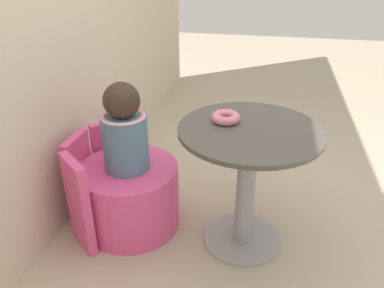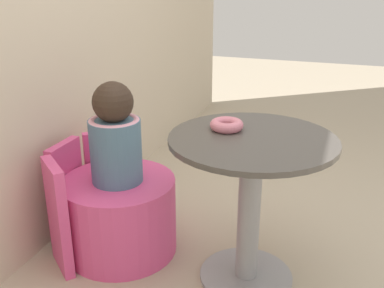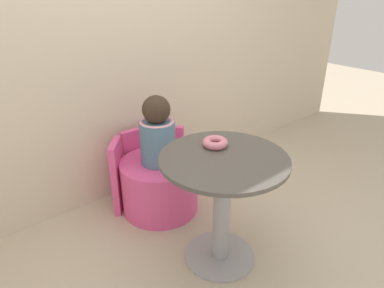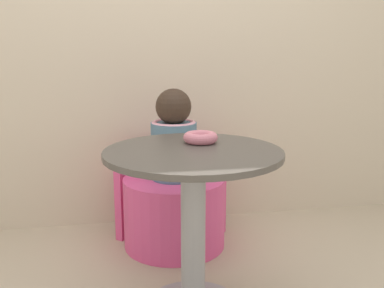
# 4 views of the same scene
# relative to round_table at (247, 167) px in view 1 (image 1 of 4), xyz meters

# --- Properties ---
(ground_plane) EXTENTS (12.00, 12.00, 0.00)m
(ground_plane) POSITION_rel_round_table_xyz_m (-0.03, 0.01, -0.51)
(ground_plane) COLOR #B7A88E
(back_wall) EXTENTS (6.00, 0.06, 2.40)m
(back_wall) POSITION_rel_round_table_xyz_m (-0.03, 1.14, 0.69)
(back_wall) COLOR beige
(back_wall) RESTS_ON ground_plane
(round_table) EXTENTS (0.75, 0.75, 0.74)m
(round_table) POSITION_rel_round_table_xyz_m (0.00, 0.00, 0.00)
(round_table) COLOR #99999E
(round_table) RESTS_ON ground_plane
(tub_chair) EXTENTS (0.59, 0.59, 0.41)m
(tub_chair) POSITION_rel_round_table_xyz_m (0.01, 0.69, -0.31)
(tub_chair) COLOR #E54C8C
(tub_chair) RESTS_ON ground_plane
(booth_backrest) EXTENTS (0.69, 0.25, 0.57)m
(booth_backrest) POSITION_rel_round_table_xyz_m (0.01, 0.94, -0.22)
(booth_backrest) COLOR #E54C8C
(booth_backrest) RESTS_ON ground_plane
(child_figure) EXTENTS (0.26, 0.26, 0.52)m
(child_figure) POSITION_rel_round_table_xyz_m (0.01, 0.69, 0.14)
(child_figure) COLOR slate
(child_figure) RESTS_ON tub_chair
(donut) EXTENTS (0.15, 0.15, 0.05)m
(donut) POSITION_rel_round_table_xyz_m (0.06, 0.14, 0.25)
(donut) COLOR pink
(donut) RESTS_ON round_table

